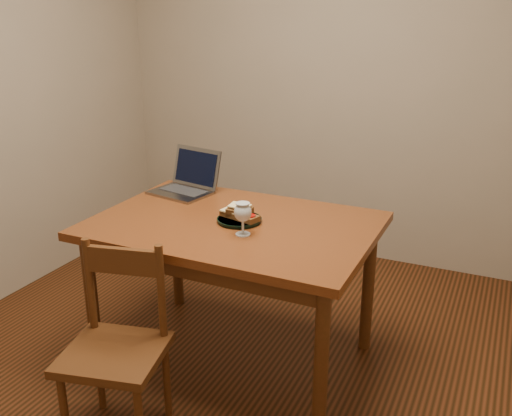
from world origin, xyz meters
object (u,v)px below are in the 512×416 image
at_px(table, 234,239).
at_px(chair, 115,340).
at_px(laptop, 188,181).
at_px(milk_glass, 243,219).
at_px(plate, 239,220).

bearing_deg(table, chair, -105.35).
distance_m(table, laptop, 0.56).
xyz_separation_m(table, milk_glass, (0.11, -0.13, 0.16)).
relative_size(table, plate, 6.19).
relative_size(chair, plate, 2.17).
distance_m(chair, plate, 0.78).
xyz_separation_m(table, laptop, (-0.44, 0.32, 0.15)).
bearing_deg(milk_glass, chair, -118.20).
height_order(plate, laptop, laptop).
bearing_deg(milk_glass, table, 131.21).
height_order(table, milk_glass, milk_glass).
relative_size(table, laptop, 3.66).
relative_size(plate, milk_glass, 1.40).
distance_m(table, chair, 0.73).
xyz_separation_m(table, chair, (-0.19, -0.68, -0.21)).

